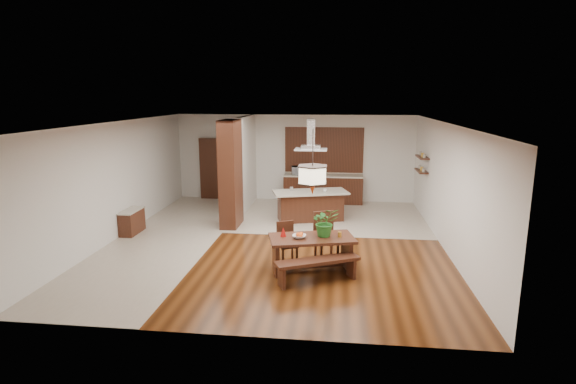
# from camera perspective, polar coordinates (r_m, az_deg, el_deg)

# --- Properties ---
(room_shell) EXTENTS (9.00, 9.04, 2.92)m
(room_shell) POSITION_cam_1_polar(r_m,az_deg,el_deg) (10.70, -1.60, 4.29)
(room_shell) COLOR #3C1D0A
(room_shell) RESTS_ON ground
(tile_hallway) EXTENTS (2.50, 9.00, 0.01)m
(tile_hallway) POSITION_cam_1_polar(r_m,az_deg,el_deg) (11.86, -14.88, -5.53)
(tile_hallway) COLOR #BFB19F
(tile_hallway) RESTS_ON ground
(tile_kitchen) EXTENTS (5.50, 4.00, 0.01)m
(tile_kitchen) POSITION_cam_1_polar(r_m,az_deg,el_deg) (13.47, 5.24, -3.04)
(tile_kitchen) COLOR #BFB19F
(tile_kitchen) RESTS_ON ground
(soffit_band) EXTENTS (8.00, 9.00, 0.02)m
(soffit_band) POSITION_cam_1_polar(r_m,az_deg,el_deg) (10.62, -1.63, 8.69)
(soffit_band) COLOR #3E1C0F
(soffit_band) RESTS_ON room_shell
(partition_pier) EXTENTS (0.45, 1.00, 2.90)m
(partition_pier) POSITION_cam_1_polar(r_m,az_deg,el_deg) (12.23, -7.30, 2.29)
(partition_pier) COLOR black
(partition_pier) RESTS_ON ground
(partition_stub) EXTENTS (0.18, 2.40, 2.90)m
(partition_stub) POSITION_cam_1_polar(r_m,az_deg,el_deg) (14.25, -5.30, 3.74)
(partition_stub) COLOR silver
(partition_stub) RESTS_ON ground
(hallway_console) EXTENTS (0.37, 0.88, 0.63)m
(hallway_console) POSITION_cam_1_polar(r_m,az_deg,el_deg) (12.37, -19.21, -3.58)
(hallway_console) COLOR black
(hallway_console) RESTS_ON ground
(hallway_doorway) EXTENTS (1.10, 0.20, 2.10)m
(hallway_doorway) POSITION_cam_1_polar(r_m,az_deg,el_deg) (15.67, -9.12, 2.93)
(hallway_doorway) COLOR black
(hallway_doorway) RESTS_ON ground
(rear_counter) EXTENTS (2.60, 0.62, 0.95)m
(rear_counter) POSITION_cam_1_polar(r_m,az_deg,el_deg) (15.02, 4.48, 0.42)
(rear_counter) COLOR black
(rear_counter) RESTS_ON ground
(kitchen_window) EXTENTS (2.60, 0.08, 1.50)m
(kitchen_window) POSITION_cam_1_polar(r_m,az_deg,el_deg) (15.07, 4.60, 5.37)
(kitchen_window) COLOR #9A5D2E
(kitchen_window) RESTS_ON room_shell
(shelf_lower) EXTENTS (0.26, 0.90, 0.04)m
(shelf_lower) POSITION_cam_1_polar(r_m,az_deg,el_deg) (13.48, 16.59, 2.58)
(shelf_lower) COLOR black
(shelf_lower) RESTS_ON room_shell
(shelf_upper) EXTENTS (0.26, 0.90, 0.04)m
(shelf_upper) POSITION_cam_1_polar(r_m,az_deg,el_deg) (13.42, 16.69, 4.26)
(shelf_upper) COLOR black
(shelf_upper) RESTS_ON room_shell
(dining_table) EXTENTS (1.87, 1.25, 0.71)m
(dining_table) POSITION_cam_1_polar(r_m,az_deg,el_deg) (9.24, 3.03, -6.84)
(dining_table) COLOR black
(dining_table) RESTS_ON ground
(dining_bench) EXTENTS (1.65, 1.04, 0.47)m
(dining_bench) POSITION_cam_1_polar(r_m,az_deg,el_deg) (8.77, 3.76, -9.94)
(dining_bench) COLOR black
(dining_bench) RESTS_ON ground
(dining_chair_left) EXTENTS (0.51, 0.51, 0.87)m
(dining_chair_left) POSITION_cam_1_polar(r_m,az_deg,el_deg) (9.69, -0.05, -6.45)
(dining_chair_left) COLOR black
(dining_chair_left) RESTS_ON ground
(dining_chair_right) EXTENTS (0.61, 0.61, 1.06)m
(dining_chair_right) POSITION_cam_1_polar(r_m,az_deg,el_deg) (9.80, 4.93, -5.71)
(dining_chair_right) COLOR black
(dining_chair_right) RESTS_ON ground
(pendant_lantern) EXTENTS (0.64, 0.64, 1.31)m
(pendant_lantern) POSITION_cam_1_polar(r_m,az_deg,el_deg) (8.83, 3.15, 3.78)
(pendant_lantern) COLOR beige
(pendant_lantern) RESTS_ON room_shell
(foliage_plant) EXTENTS (0.66, 0.61, 0.60)m
(foliage_plant) POSITION_cam_1_polar(r_m,az_deg,el_deg) (9.17, 4.74, -3.81)
(foliage_plant) COLOR #256923
(foliage_plant) RESTS_ON dining_table
(fruit_bowl) EXTENTS (0.29, 0.29, 0.07)m
(fruit_bowl) POSITION_cam_1_polar(r_m,az_deg,el_deg) (9.09, 1.43, -5.66)
(fruit_bowl) COLOR beige
(fruit_bowl) RESTS_ON dining_table
(napkin_cone) EXTENTS (0.15, 0.15, 0.20)m
(napkin_cone) POSITION_cam_1_polar(r_m,az_deg,el_deg) (9.18, -0.61, -5.06)
(napkin_cone) COLOR #9E0F0B
(napkin_cone) RESTS_ON dining_table
(gold_ornament) EXTENTS (0.08, 0.08, 0.10)m
(gold_ornament) POSITION_cam_1_polar(r_m,az_deg,el_deg) (9.21, 6.59, -5.38)
(gold_ornament) COLOR gold
(gold_ornament) RESTS_ON dining_table
(kitchen_island) EXTENTS (2.25, 1.45, 0.86)m
(kitchen_island) POSITION_cam_1_polar(r_m,az_deg,el_deg) (12.89, 2.86, -1.70)
(kitchen_island) COLOR black
(kitchen_island) RESTS_ON ground
(range_hood) EXTENTS (0.90, 0.55, 0.87)m
(range_hood) POSITION_cam_1_polar(r_m,az_deg,el_deg) (12.56, 2.96, 7.30)
(range_hood) COLOR silver
(range_hood) RESTS_ON room_shell
(island_cup) EXTENTS (0.12, 0.12, 0.09)m
(island_cup) POSITION_cam_1_polar(r_m,az_deg,el_deg) (12.69, 4.70, 0.20)
(island_cup) COLOR silver
(island_cup) RESTS_ON kitchen_island
(microwave) EXTENTS (0.54, 0.41, 0.27)m
(microwave) POSITION_cam_1_polar(r_m,az_deg,el_deg) (14.91, 1.43, 2.75)
(microwave) COLOR silver
(microwave) RESTS_ON rear_counter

